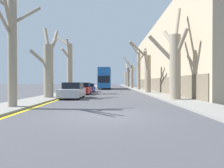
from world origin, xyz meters
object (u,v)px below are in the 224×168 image
at_px(street_tree_right_2, 139,69).
at_px(street_tree_right_4, 128,76).
at_px(street_tree_right_3, 132,75).
at_px(parked_car_1, 83,89).
at_px(street_tree_right_1, 147,71).
at_px(double_decker_bus, 105,78).
at_px(street_tree_left_0, 12,46).
at_px(street_tree_left_2, 69,65).
at_px(street_tree_left_1, 49,66).
at_px(parked_car_2, 88,88).
at_px(street_tree_right_5, 126,79).
at_px(parked_car_0, 73,91).
at_px(street_tree_right_0, 175,60).

bearing_deg(street_tree_right_2, street_tree_right_4, 90.61).
bearing_deg(street_tree_right_3, parked_car_1, -109.00).
bearing_deg(street_tree_right_1, double_decker_bus, 109.94).
relative_size(street_tree_left_0, street_tree_left_2, 0.82).
height_order(street_tree_left_1, street_tree_right_1, street_tree_right_1).
bearing_deg(parked_car_2, street_tree_right_1, -21.34).
bearing_deg(double_decker_bus, street_tree_right_3, 38.39).
distance_m(street_tree_right_1, street_tree_right_5, 44.87).
xyz_separation_m(street_tree_right_2, parked_car_2, (-8.66, -7.87, -3.32)).
bearing_deg(street_tree_right_4, street_tree_left_0, -101.96).
bearing_deg(street_tree_right_2, parked_car_2, -137.72).
bearing_deg(street_tree_right_4, street_tree_right_5, 89.38).
height_order(double_decker_bus, parked_car_0, double_decker_bus).
xyz_separation_m(street_tree_left_1, street_tree_right_1, (10.43, 8.66, 0.08)).
height_order(street_tree_left_2, street_tree_right_0, street_tree_left_2).
height_order(street_tree_left_2, street_tree_right_3, street_tree_left_2).
height_order(street_tree_right_2, parked_car_0, street_tree_right_2).
bearing_deg(parked_car_0, double_decker_bus, 85.40).
height_order(street_tree_left_0, street_tree_right_0, street_tree_right_0).
xyz_separation_m(street_tree_right_3, parked_car_1, (-8.43, -24.49, -2.60)).
distance_m(street_tree_right_4, street_tree_right_5, 11.58).
xyz_separation_m(street_tree_left_1, street_tree_right_4, (10.56, 41.97, 0.54)).
distance_m(street_tree_right_2, parked_car_2, 12.17).
bearing_deg(street_tree_right_3, street_tree_right_2, -88.82).
bearing_deg(street_tree_left_0, double_decker_bus, 83.04).
xyz_separation_m(street_tree_right_1, double_decker_bus, (-6.23, 17.18, -0.50)).
height_order(street_tree_right_4, parked_car_1, street_tree_right_4).
relative_size(street_tree_left_0, street_tree_right_3, 0.85).
bearing_deg(street_tree_right_4, street_tree_right_0, -89.69).
distance_m(street_tree_right_2, street_tree_right_3, 11.13).
distance_m(street_tree_right_0, street_tree_right_2, 21.70).
bearing_deg(street_tree_right_2, street_tree_left_1, -118.64).
xyz_separation_m(street_tree_right_2, street_tree_right_3, (-0.23, 11.11, -0.66)).
height_order(street_tree_left_1, parked_car_0, street_tree_left_1).
xyz_separation_m(street_tree_right_3, parked_car_2, (-8.43, -18.99, -2.66)).
relative_size(double_decker_bus, parked_car_2, 2.77).
xyz_separation_m(street_tree_right_4, parked_car_1, (-8.43, -35.57, -2.76)).
xyz_separation_m(street_tree_right_3, parked_car_0, (-8.43, -30.63, -2.59)).
height_order(street_tree_left_0, parked_car_1, street_tree_left_0).
distance_m(street_tree_right_0, street_tree_right_5, 55.44).
xyz_separation_m(street_tree_right_0, parked_car_2, (-8.67, 13.81, -2.61)).
bearing_deg(street_tree_left_1, street_tree_right_0, -10.01).
relative_size(street_tree_right_4, double_decker_bus, 0.64).
relative_size(street_tree_right_2, parked_car_1, 2.07).
distance_m(street_tree_left_1, street_tree_left_2, 7.80).
bearing_deg(street_tree_right_5, street_tree_right_0, -89.88).
bearing_deg(street_tree_right_0, double_decker_bus, 103.39).
height_order(street_tree_left_0, parked_car_2, street_tree_left_0).
xyz_separation_m(parked_car_1, parked_car_2, (-0.00, 5.50, -0.06)).
distance_m(street_tree_right_0, parked_car_1, 12.28).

